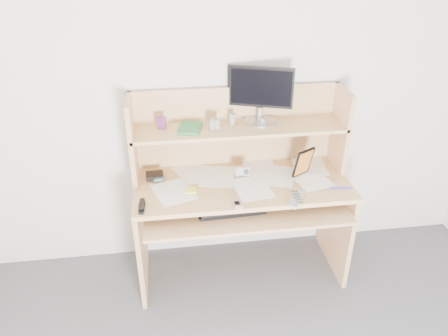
{
  "coord_description": "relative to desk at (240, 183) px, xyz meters",
  "views": [
    {
      "loc": [
        -0.45,
        -0.91,
        2.21
      ],
      "look_at": [
        -0.13,
        1.43,
        0.9
      ],
      "focal_mm": 35.0,
      "sensor_mm": 36.0,
      "label": 1
    }
  ],
  "objects": [
    {
      "name": "desk",
      "position": [
        0.0,
        0.0,
        0.0
      ],
      "size": [
        1.4,
        0.7,
        1.3
      ],
      "color": "tan",
      "rests_on": "floor"
    },
    {
      "name": "flip_phone",
      "position": [
        -0.08,
        -0.34,
        0.07
      ],
      "size": [
        0.06,
        0.1,
        0.02
      ],
      "primitive_type": "cube",
      "rotation": [
        0.0,
        0.0,
        0.1
      ],
      "color": "silver",
      "rests_on": "paper_clutter"
    },
    {
      "name": "digital_camera",
      "position": [
        0.01,
        0.01,
        0.09
      ],
      "size": [
        0.1,
        0.05,
        0.06
      ],
      "primitive_type": "cube",
      "rotation": [
        0.0,
        0.0,
        0.12
      ],
      "color": "silver",
      "rests_on": "paper_clutter"
    },
    {
      "name": "tv_remote",
      "position": [
        0.29,
        -0.34,
        0.07
      ],
      "size": [
        0.16,
        0.2,
        0.02
      ],
      "primitive_type": "cube",
      "rotation": [
        0.0,
        0.0,
        -0.57
      ],
      "color": "gray",
      "rests_on": "paper_clutter"
    },
    {
      "name": "sticky_note_pad",
      "position": [
        -0.34,
        -0.13,
        0.06
      ],
      "size": [
        0.08,
        0.08,
        0.01
      ],
      "primitive_type": "cube",
      "rotation": [
        0.0,
        0.0,
        -0.09
      ],
      "color": "yellow",
      "rests_on": "desk"
    },
    {
      "name": "shelf_book",
      "position": [
        -0.32,
        0.07,
        0.4
      ],
      "size": [
        0.18,
        0.22,
        0.02
      ],
      "primitive_type": "cube",
      "rotation": [
        0.0,
        0.0,
        -0.25
      ],
      "color": "#2C704E",
      "rests_on": "desk"
    },
    {
      "name": "chip_stack_c",
      "position": [
        0.15,
        0.08,
        0.41
      ],
      "size": [
        0.05,
        0.05,
        0.04
      ],
      "primitive_type": "cylinder",
      "rotation": [
        0.0,
        0.0,
        0.4
      ],
      "color": "black",
      "rests_on": "desk"
    },
    {
      "name": "chip_stack_a",
      "position": [
        -0.15,
        0.06,
        0.42
      ],
      "size": [
        0.05,
        0.05,
        0.06
      ],
      "primitive_type": "cylinder",
      "rotation": [
        0.0,
        0.0,
        0.17
      ],
      "color": "black",
      "rests_on": "desk"
    },
    {
      "name": "monitor",
      "position": [
        0.15,
        0.14,
        0.58
      ],
      "size": [
        0.41,
        0.21,
        0.37
      ],
      "rotation": [
        0.0,
        0.0,
        -0.34
      ],
      "color": "#AAABAF",
      "rests_on": "desk"
    },
    {
      "name": "game_case",
      "position": [
        0.41,
        -0.06,
        0.16
      ],
      "size": [
        0.13,
        0.08,
        0.2
      ],
      "primitive_type": "cube",
      "rotation": [
        0.0,
        0.0,
        0.51
      ],
      "color": "black",
      "rests_on": "paper_clutter"
    },
    {
      "name": "paper_clutter",
      "position": [
        0.0,
        -0.08,
        0.06
      ],
      "size": [
        1.32,
        0.54,
        0.01
      ],
      "primitive_type": "cube",
      "color": "white",
      "rests_on": "desk"
    },
    {
      "name": "keyboard",
      "position": [
        -0.1,
        -0.25,
        -0.03
      ],
      "size": [
        0.43,
        0.17,
        0.03
      ],
      "rotation": [
        0.0,
        0.0,
        0.05
      ],
      "color": "black",
      "rests_on": "desk"
    },
    {
      "name": "blue_pen",
      "position": [
        0.6,
        -0.25,
        0.07
      ],
      "size": [
        0.14,
        0.02,
        0.01
      ],
      "primitive_type": "cylinder",
      "rotation": [
        1.57,
        0.0,
        1.46
      ],
      "color": "#1D1CD6",
      "rests_on": "paper_clutter"
    },
    {
      "name": "stapler",
      "position": [
        -0.64,
        -0.3,
        0.08
      ],
      "size": [
        0.04,
        0.12,
        0.04
      ],
      "primitive_type": "cube",
      "rotation": [
        0.0,
        0.0,
        -0.06
      ],
      "color": "black",
      "rests_on": "paper_clutter"
    },
    {
      "name": "wallet",
      "position": [
        -0.56,
        0.06,
        0.08
      ],
      "size": [
        0.12,
        0.1,
        0.03
      ],
      "primitive_type": "cube",
      "rotation": [
        0.0,
        0.0,
        0.05
      ],
      "color": "black",
      "rests_on": "paper_clutter"
    },
    {
      "name": "chip_stack_b",
      "position": [
        -0.18,
        0.05,
        0.42
      ],
      "size": [
        0.06,
        0.06,
        0.07
      ],
      "primitive_type": "cylinder",
      "rotation": [
        0.0,
        0.0,
        -0.41
      ],
      "color": "silver",
      "rests_on": "desk"
    },
    {
      "name": "chip_stack_d",
      "position": [
        -0.04,
        0.11,
        0.42
      ],
      "size": [
        0.05,
        0.05,
        0.07
      ],
      "primitive_type": "cylinder",
      "rotation": [
        0.0,
        0.0,
        -0.19
      ],
      "color": "silver",
      "rests_on": "desk"
    },
    {
      "name": "back_wall",
      "position": [
        0.0,
        0.24,
        0.56
      ],
      "size": [
        3.6,
        0.04,
        2.5
      ],
      "primitive_type": "cube",
      "color": "silver",
      "rests_on": "floor"
    },
    {
      "name": "card_box",
      "position": [
        -0.49,
        0.1,
        0.43
      ],
      "size": [
        0.06,
        0.03,
        0.08
      ],
      "primitive_type": "cube",
      "rotation": [
        0.0,
        0.0,
        -0.22
      ],
      "color": "maroon",
      "rests_on": "desk"
    }
  ]
}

